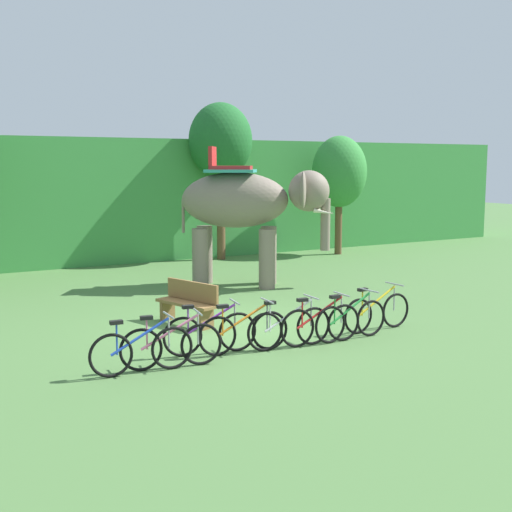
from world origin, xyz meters
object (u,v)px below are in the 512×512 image
(tree_right, at_px, (220,142))
(bike_purple, at_px, (210,333))
(bike_red, at_px, (321,324))
(wooden_bench, at_px, (188,302))
(elephant, at_px, (247,205))
(bike_green, at_px, (351,320))
(bike_orange, at_px, (244,332))
(bike_yellow, at_px, (377,312))
(bike_pink, at_px, (171,345))
(tree_center, at_px, (339,172))
(bike_blue, at_px, (142,350))
(bike_white, at_px, (289,327))

(tree_right, height_order, bike_purple, tree_right)
(tree_right, xyz_separation_m, bike_purple, (-5.54, -10.50, -3.67))
(bike_red, distance_m, wooden_bench, 3.04)
(elephant, height_order, bike_green, elephant)
(bike_orange, bearing_deg, bike_purple, 156.48)
(tree_right, xyz_separation_m, bike_yellow, (-1.90, -10.66, -3.67))
(tree_right, relative_size, bike_yellow, 3.16)
(elephant, bearing_deg, bike_red, -106.49)
(bike_pink, xyz_separation_m, bike_green, (3.66, -0.02, 0.00))
(bike_green, bearing_deg, wooden_bench, 128.92)
(bike_purple, distance_m, wooden_bench, 2.30)
(bike_red, xyz_separation_m, wooden_bench, (-1.48, 2.66, 0.09))
(tree_center, xyz_separation_m, bike_yellow, (-6.28, -9.72, -2.63))
(bike_pink, distance_m, bike_orange, 1.47)
(tree_right, height_order, bike_blue, tree_right)
(bike_purple, relative_size, bike_yellow, 0.99)
(tree_right, distance_m, wooden_bench, 10.29)
(bike_pink, bearing_deg, tree_center, 42.71)
(bike_purple, bearing_deg, bike_orange, -23.52)
(bike_blue, height_order, bike_yellow, same)
(bike_green, height_order, bike_yellow, same)
(bike_white, bearing_deg, tree_right, 69.23)
(tree_right, bearing_deg, bike_orange, -114.94)
(bike_pink, bearing_deg, tree_right, 59.46)
(tree_center, bearing_deg, bike_red, -128.16)
(bike_purple, relative_size, bike_green, 0.99)
(bike_blue, relative_size, bike_pink, 1.01)
(tree_center, xyz_separation_m, bike_white, (-8.50, -9.93, -2.63))
(bike_pink, bearing_deg, bike_green, -0.34)
(bike_white, height_order, wooden_bench, bike_white)
(tree_center, height_order, elephant, tree_center)
(bike_blue, relative_size, bike_yellow, 1.00)
(elephant, height_order, wooden_bench, elephant)
(tree_center, height_order, bike_purple, tree_center)
(bike_orange, bearing_deg, tree_center, 46.28)
(elephant, height_order, bike_white, elephant)
(tree_right, relative_size, bike_pink, 3.19)
(bike_purple, distance_m, bike_yellow, 3.64)
(tree_right, xyz_separation_m, bike_red, (-3.48, -10.94, -3.67))
(tree_center, distance_m, bike_pink, 14.97)
(tree_center, xyz_separation_m, bike_pink, (-10.83, -10.00, -2.63))
(bike_pink, bearing_deg, bike_blue, -176.99)
(tree_right, bearing_deg, bike_red, -107.65)
(bike_pink, height_order, bike_green, same)
(bike_blue, relative_size, bike_white, 1.00)
(bike_white, xyz_separation_m, bike_red, (0.64, -0.07, 0.00))
(bike_white, height_order, bike_yellow, same)
(bike_red, height_order, bike_yellow, same)
(tree_center, distance_m, bike_blue, 15.37)
(tree_center, height_order, bike_red, tree_center)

